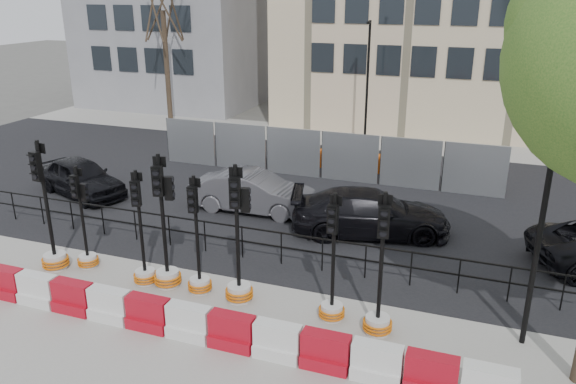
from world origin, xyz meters
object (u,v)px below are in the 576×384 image
at_px(traffic_signal_a, 52,244).
at_px(lamp_post_near, 544,207).
at_px(car_a, 81,177).
at_px(car_c, 370,213).
at_px(traffic_signal_d, 166,256).
at_px(traffic_signal_h, 379,306).

bearing_deg(traffic_signal_a, lamp_post_near, 9.94).
height_order(car_a, car_c, car_c).
distance_m(lamp_post_near, traffic_signal_d, 8.98).
relative_size(traffic_signal_h, car_c, 0.64).
bearing_deg(lamp_post_near, traffic_signal_d, -177.13).
relative_size(traffic_signal_d, car_c, 0.68).
distance_m(traffic_signal_h, car_a, 13.40).
xyz_separation_m(lamp_post_near, traffic_signal_a, (-12.12, -0.66, -2.46)).
bearing_deg(lamp_post_near, car_c, 133.33).
xyz_separation_m(traffic_signal_a, car_c, (7.71, 5.34, -0.04)).
xyz_separation_m(car_a, car_c, (11.00, 0.14, 0.01)).
bearing_deg(traffic_signal_h, traffic_signal_a, 170.81).
xyz_separation_m(traffic_signal_a, traffic_signal_d, (3.47, 0.23, 0.10)).
xyz_separation_m(traffic_signal_d, car_a, (-6.76, 4.98, -0.15)).
bearing_deg(traffic_signal_d, lamp_post_near, -8.77).
relative_size(traffic_signal_h, car_a, 0.76).
distance_m(traffic_signal_a, car_c, 9.38).
distance_m(traffic_signal_d, car_c, 6.65).
height_order(traffic_signal_d, car_a, traffic_signal_d).
bearing_deg(lamp_post_near, traffic_signal_h, -167.31).
bearing_deg(traffic_signal_d, car_c, 38.65).
xyz_separation_m(traffic_signal_d, traffic_signal_h, (5.58, -0.26, -0.16)).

